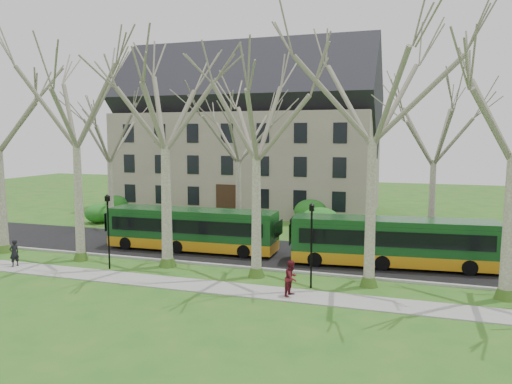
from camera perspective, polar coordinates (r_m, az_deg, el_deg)
ground at (r=28.83m, az=-5.20°, el=-9.21°), size 120.00×120.00×0.00m
sidewalk at (r=26.63m, az=-7.36°, el=-10.49°), size 70.00×2.00×0.06m
road at (r=33.78m, az=-1.50°, el=-6.79°), size 80.00×8.00×0.06m
curb at (r=30.14m, az=-4.07°, el=-8.36°), size 80.00×0.25×0.14m
building at (r=52.32m, az=-0.93°, el=6.78°), size 26.50×12.20×16.00m
tree_row_verge at (r=28.05m, az=-5.11°, el=4.86°), size 49.00×7.00×14.00m
tree_row_far at (r=38.55m, az=-0.65°, el=3.83°), size 33.00×7.00×12.00m
lamp_row at (r=27.34m, az=-6.09°, el=-4.54°), size 36.22×0.22×4.30m
hedges at (r=43.02m, az=-3.57°, el=-2.61°), size 30.60×8.60×2.00m
bus_lead at (r=33.96m, az=-7.35°, el=-4.23°), size 11.61×2.73×2.89m
bus_follow at (r=30.70m, az=15.34°, el=-5.51°), size 11.92×3.52×2.93m
pedestrian_a at (r=33.01m, az=-25.90°, el=-6.28°), size 0.53×0.67×1.60m
pedestrian_b at (r=24.49m, az=4.07°, el=-9.78°), size 0.84×0.97×1.74m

